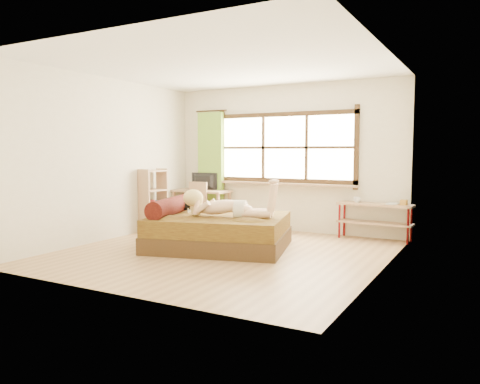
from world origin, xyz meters
The scene contains 18 objects.
floor centered at (0.00, 0.00, 0.00)m, with size 4.50×4.50×0.00m, color #9E754C.
ceiling centered at (0.00, 0.00, 2.70)m, with size 4.50×4.50×0.00m, color white.
wall_back centered at (0.00, 2.25, 1.35)m, with size 4.50×4.50×0.00m, color silver.
wall_front centered at (0.00, -2.25, 1.35)m, with size 4.50×4.50×0.00m, color silver.
wall_left centered at (-2.25, 0.00, 1.35)m, with size 4.50×4.50×0.00m, color silver.
wall_right centered at (2.25, 0.00, 1.35)m, with size 4.50×4.50×0.00m, color silver.
window centered at (0.00, 2.22, 1.51)m, with size 2.80×0.16×1.46m.
curtain centered at (-1.55, 2.13, 1.15)m, with size 0.55×0.10×2.20m, color olive.
bed centered at (-0.28, 0.25, 0.27)m, with size 2.35×2.07×0.76m.
woman centered at (-0.08, 0.21, 0.80)m, with size 1.41×0.40×0.60m, color beige, non-canonical shape.
kitten centered at (-0.95, 0.36, 0.62)m, with size 0.30×0.12×0.24m, color black, non-canonical shape.
desk centered at (-1.66, 1.95, 0.62)m, with size 1.15×0.54×0.71m.
monitor centered at (-1.66, 2.00, 0.88)m, with size 0.59×0.08×0.34m, color black.
chair centered at (-1.56, 1.58, 0.50)m, with size 0.40×0.40×0.89m.
pipe_shelf centered at (1.72, 2.07, 0.45)m, with size 1.25×0.37×0.70m.
cup centered at (1.41, 2.07, 0.66)m, with size 0.12×0.12×0.09m, color gray.
book centered at (1.91, 2.07, 0.63)m, with size 0.18×0.25×0.02m, color gray.
bookshelf centered at (-2.08, 0.97, 0.59)m, with size 0.33×0.53×1.15m.
Camera 1 is at (3.43, -5.80, 1.48)m, focal length 35.00 mm.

